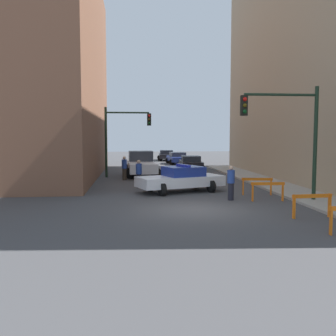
{
  "coord_description": "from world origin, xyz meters",
  "views": [
    {
      "loc": [
        -2.54,
        -15.19,
        3.04
      ],
      "look_at": [
        -0.53,
        5.28,
        1.3
      ],
      "focal_mm": 40.0,
      "sensor_mm": 36.0,
      "label": 1
    }
  ],
  "objects_px": {
    "white_truck": "(141,164)",
    "pedestrian_crossing": "(139,173)",
    "parked_car_near": "(191,163)",
    "pedestrian_corner": "(124,168)",
    "traffic_light_near": "(291,126)",
    "pedestrian_sidewalk": "(231,182)",
    "traffic_light_far": "(121,132)",
    "barrier_back": "(268,188)",
    "barrier_mid": "(312,202)",
    "barrier_corner": "(257,183)",
    "police_car": "(181,179)",
    "parked_car_far": "(166,155)",
    "parked_car_mid": "(177,158)"
  },
  "relations": [
    {
      "from": "white_truck",
      "to": "pedestrian_crossing",
      "type": "xyz_separation_m",
      "value": [
        -0.33,
        -6.74,
        -0.04
      ]
    },
    {
      "from": "parked_car_near",
      "to": "pedestrian_corner",
      "type": "relative_size",
      "value": 2.64
    },
    {
      "from": "traffic_light_near",
      "to": "pedestrian_sidewalk",
      "type": "height_order",
      "value": "traffic_light_near"
    },
    {
      "from": "traffic_light_far",
      "to": "barrier_back",
      "type": "relative_size",
      "value": 3.25
    },
    {
      "from": "traffic_light_near",
      "to": "traffic_light_far",
      "type": "distance_m",
      "value": 14.08
    },
    {
      "from": "parked_car_near",
      "to": "barrier_mid",
      "type": "distance_m",
      "value": 20.02
    },
    {
      "from": "traffic_light_near",
      "to": "white_truck",
      "type": "relative_size",
      "value": 0.95
    },
    {
      "from": "barrier_corner",
      "to": "police_car",
      "type": "bearing_deg",
      "value": 159.02
    },
    {
      "from": "parked_car_far",
      "to": "pedestrian_crossing",
      "type": "bearing_deg",
      "value": -96.05
    },
    {
      "from": "police_car",
      "to": "pedestrian_crossing",
      "type": "relative_size",
      "value": 3.04
    },
    {
      "from": "traffic_light_near",
      "to": "traffic_light_far",
      "type": "xyz_separation_m",
      "value": [
        -8.03,
        11.57,
        -0.13
      ]
    },
    {
      "from": "pedestrian_crossing",
      "to": "barrier_corner",
      "type": "distance_m",
      "value": 6.92
    },
    {
      "from": "parked_car_far",
      "to": "traffic_light_near",
      "type": "bearing_deg",
      "value": -81.71
    },
    {
      "from": "white_truck",
      "to": "parked_car_mid",
      "type": "height_order",
      "value": "white_truck"
    },
    {
      "from": "traffic_light_far",
      "to": "barrier_back",
      "type": "bearing_deg",
      "value": -57.43
    },
    {
      "from": "barrier_mid",
      "to": "traffic_light_far",
      "type": "bearing_deg",
      "value": 116.64
    },
    {
      "from": "traffic_light_far",
      "to": "police_car",
      "type": "height_order",
      "value": "traffic_light_far"
    },
    {
      "from": "barrier_corner",
      "to": "parked_car_far",
      "type": "bearing_deg",
      "value": 94.19
    },
    {
      "from": "parked_car_near",
      "to": "parked_car_mid",
      "type": "xyz_separation_m",
      "value": [
        -0.26,
        7.78,
        0.0
      ]
    },
    {
      "from": "white_truck",
      "to": "pedestrian_corner",
      "type": "height_order",
      "value": "white_truck"
    },
    {
      "from": "pedestrian_corner",
      "to": "barrier_corner",
      "type": "relative_size",
      "value": 1.04
    },
    {
      "from": "barrier_mid",
      "to": "barrier_corner",
      "type": "xyz_separation_m",
      "value": [
        -0.2,
        5.55,
        0.0
      ]
    },
    {
      "from": "parked_car_mid",
      "to": "parked_car_far",
      "type": "distance_m",
      "value": 6.24
    },
    {
      "from": "parked_car_far",
      "to": "pedestrian_sidewalk",
      "type": "bearing_deg",
      "value": -86.44
    },
    {
      "from": "traffic_light_far",
      "to": "barrier_back",
      "type": "xyz_separation_m",
      "value": [
        7.14,
        -11.18,
        -2.78
      ]
    },
    {
      "from": "parked_car_mid",
      "to": "pedestrian_corner",
      "type": "xyz_separation_m",
      "value": [
        -5.54,
        -14.82,
        0.19
      ]
    },
    {
      "from": "parked_car_far",
      "to": "pedestrian_sidewalk",
      "type": "distance_m",
      "value": 29.81
    },
    {
      "from": "parked_car_far",
      "to": "barrier_corner",
      "type": "distance_m",
      "value": 28.48
    },
    {
      "from": "pedestrian_corner",
      "to": "traffic_light_far",
      "type": "bearing_deg",
      "value": 174.05
    },
    {
      "from": "traffic_light_near",
      "to": "parked_car_far",
      "type": "height_order",
      "value": "traffic_light_near"
    },
    {
      "from": "traffic_light_far",
      "to": "pedestrian_corner",
      "type": "distance_m",
      "value": 3.21
    },
    {
      "from": "pedestrian_sidewalk",
      "to": "barrier_back",
      "type": "xyz_separation_m",
      "value": [
        1.65,
        -0.45,
        -0.24
      ]
    },
    {
      "from": "white_truck",
      "to": "pedestrian_sidewalk",
      "type": "distance_m",
      "value": 12.13
    },
    {
      "from": "barrier_mid",
      "to": "barrier_back",
      "type": "height_order",
      "value": "same"
    },
    {
      "from": "parked_car_near",
      "to": "parked_car_far",
      "type": "height_order",
      "value": "same"
    },
    {
      "from": "pedestrian_crossing",
      "to": "pedestrian_sidewalk",
      "type": "distance_m",
      "value": 6.38
    },
    {
      "from": "pedestrian_corner",
      "to": "barrier_corner",
      "type": "xyz_separation_m",
      "value": [
        6.99,
        -7.37,
        -0.24
      ]
    },
    {
      "from": "barrier_back",
      "to": "pedestrian_corner",
      "type": "bearing_deg",
      "value": 126.67
    },
    {
      "from": "traffic_light_near",
      "to": "parked_car_near",
      "type": "height_order",
      "value": "traffic_light_near"
    },
    {
      "from": "parked_car_near",
      "to": "barrier_back",
      "type": "distance_m",
      "value": 16.31
    },
    {
      "from": "traffic_light_far",
      "to": "barrier_mid",
      "type": "xyz_separation_m",
      "value": [
        7.46,
        -14.87,
        -2.78
      ]
    },
    {
      "from": "parked_car_mid",
      "to": "pedestrian_crossing",
      "type": "relative_size",
      "value": 2.65
    },
    {
      "from": "parked_car_mid",
      "to": "barrier_corner",
      "type": "xyz_separation_m",
      "value": [
        1.45,
        -22.19,
        -0.06
      ]
    },
    {
      "from": "barrier_mid",
      "to": "parked_car_far",
      "type": "bearing_deg",
      "value": 93.84
    },
    {
      "from": "barrier_mid",
      "to": "barrier_back",
      "type": "xyz_separation_m",
      "value": [
        -0.32,
        3.7,
        0.0
      ]
    },
    {
      "from": "pedestrian_sidewalk",
      "to": "barrier_mid",
      "type": "bearing_deg",
      "value": 136.17
    },
    {
      "from": "parked_car_near",
      "to": "barrier_back",
      "type": "xyz_separation_m",
      "value": [
        1.07,
        -16.27,
        -0.06
      ]
    },
    {
      "from": "white_truck",
      "to": "parked_car_mid",
      "type": "bearing_deg",
      "value": 68.15
    },
    {
      "from": "parked_car_far",
      "to": "barrier_back",
      "type": "relative_size",
      "value": 2.74
    },
    {
      "from": "police_car",
      "to": "barrier_mid",
      "type": "bearing_deg",
      "value": -169.72
    }
  ]
}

